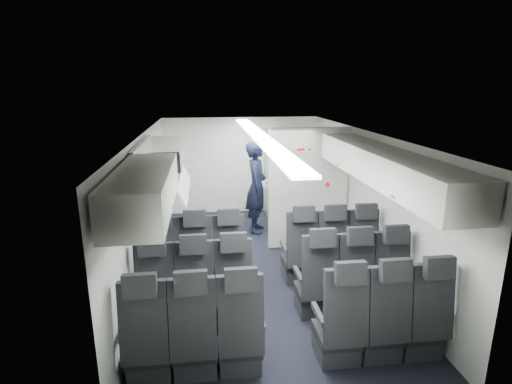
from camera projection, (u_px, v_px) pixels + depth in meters
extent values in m
cube|color=black|center=(259.00, 268.00, 6.40)|extent=(3.40, 6.00, 0.01)
cube|color=white|center=(260.00, 133.00, 5.84)|extent=(3.40, 6.00, 0.01)
cube|color=silver|center=(241.00, 165.00, 9.00)|extent=(3.40, 0.01, 2.15)
cube|color=silver|center=(310.00, 308.00, 3.25)|extent=(3.40, 0.01, 2.15)
cube|color=silver|center=(146.00, 208.00, 5.91)|extent=(0.01, 6.00, 2.15)
cube|color=silver|center=(365.00, 199.00, 6.34)|extent=(0.01, 6.00, 2.15)
cube|color=white|center=(260.00, 136.00, 5.85)|extent=(0.25, 5.52, 0.03)
cube|color=black|center=(166.00, 270.00, 5.73)|extent=(0.44, 0.46, 0.12)
cube|color=#2D2D33|center=(166.00, 280.00, 5.77)|extent=(0.42, 0.42, 0.22)
cube|color=black|center=(162.00, 247.00, 5.40)|extent=(0.44, 0.20, 0.80)
cube|color=black|center=(160.00, 220.00, 5.25)|extent=(0.30, 0.12, 0.23)
cube|color=#2D2D33|center=(148.00, 253.00, 5.60)|extent=(0.05, 0.40, 0.06)
cube|color=#2D2D33|center=(180.00, 252.00, 5.65)|extent=(0.05, 0.40, 0.06)
cube|color=black|center=(197.00, 268.00, 5.78)|extent=(0.44, 0.46, 0.12)
cube|color=#2D2D33|center=(198.00, 278.00, 5.82)|extent=(0.42, 0.42, 0.22)
cube|color=black|center=(196.00, 245.00, 5.45)|extent=(0.44, 0.20, 0.80)
cube|color=black|center=(195.00, 218.00, 5.30)|extent=(0.30, 0.12, 0.23)
cube|color=#2D2D33|center=(181.00, 252.00, 5.65)|extent=(0.05, 0.40, 0.06)
cube|color=#2D2D33|center=(212.00, 250.00, 5.71)|extent=(0.05, 0.40, 0.06)
cube|color=black|center=(228.00, 266.00, 5.84)|extent=(0.44, 0.46, 0.12)
cube|color=#2D2D33|center=(229.00, 276.00, 5.88)|extent=(0.42, 0.42, 0.22)
cube|color=black|center=(229.00, 243.00, 5.51)|extent=(0.44, 0.20, 0.80)
cube|color=black|center=(228.00, 217.00, 5.36)|extent=(0.30, 0.12, 0.23)
cube|color=#2D2D33|center=(213.00, 250.00, 5.71)|extent=(0.05, 0.40, 0.06)
cube|color=#2D2D33|center=(243.00, 248.00, 5.76)|extent=(0.05, 0.40, 0.06)
cube|color=black|center=(298.00, 262.00, 5.97)|extent=(0.44, 0.46, 0.12)
cube|color=#2D2D33|center=(297.00, 272.00, 6.01)|extent=(0.42, 0.42, 0.22)
cube|color=black|center=(302.00, 240.00, 5.64)|extent=(0.44, 0.20, 0.80)
cube|color=black|center=(304.00, 214.00, 5.49)|extent=(0.30, 0.12, 0.23)
cube|color=#2D2D33|center=(284.00, 246.00, 5.84)|extent=(0.05, 0.40, 0.06)
cube|color=#2D2D33|center=(313.00, 245.00, 5.89)|extent=(0.05, 0.40, 0.06)
cube|color=black|center=(327.00, 261.00, 6.02)|extent=(0.44, 0.46, 0.12)
cube|color=#2D2D33|center=(326.00, 270.00, 6.07)|extent=(0.42, 0.42, 0.22)
cube|color=black|center=(333.00, 238.00, 5.70)|extent=(0.44, 0.20, 0.80)
cube|color=black|center=(335.00, 213.00, 5.54)|extent=(0.30, 0.12, 0.23)
cube|color=#2D2D33|center=(314.00, 245.00, 5.89)|extent=(0.05, 0.40, 0.06)
cube|color=#2D2D33|center=(343.00, 243.00, 5.95)|extent=(0.05, 0.40, 0.06)
cube|color=black|center=(355.00, 259.00, 6.08)|extent=(0.44, 0.46, 0.12)
cube|color=#2D2D33|center=(355.00, 268.00, 6.12)|extent=(0.42, 0.42, 0.22)
cube|color=black|center=(363.00, 237.00, 5.75)|extent=(0.44, 0.20, 0.80)
cube|color=black|center=(366.00, 211.00, 5.60)|extent=(0.30, 0.12, 0.23)
cube|color=#2D2D33|center=(343.00, 243.00, 5.95)|extent=(0.05, 0.40, 0.06)
cube|color=#2D2D33|center=(371.00, 242.00, 6.01)|extent=(0.05, 0.40, 0.06)
cube|color=black|center=(159.00, 303.00, 4.86)|extent=(0.44, 0.46, 0.12)
cube|color=#2D2D33|center=(160.00, 314.00, 4.91)|extent=(0.42, 0.42, 0.22)
cube|color=black|center=(155.00, 277.00, 4.54)|extent=(0.44, 0.20, 0.80)
cube|color=black|center=(152.00, 246.00, 4.38)|extent=(0.30, 0.12, 0.23)
cube|color=#2D2D33|center=(139.00, 284.00, 4.73)|extent=(0.05, 0.40, 0.06)
cube|color=#2D2D33|center=(176.00, 282.00, 4.79)|extent=(0.05, 0.40, 0.06)
cube|color=black|center=(196.00, 300.00, 4.92)|extent=(0.44, 0.46, 0.12)
cube|color=#2D2D33|center=(197.00, 312.00, 4.96)|extent=(0.42, 0.42, 0.22)
cube|color=black|center=(195.00, 275.00, 4.59)|extent=(0.44, 0.20, 0.80)
cube|color=black|center=(193.00, 244.00, 4.44)|extent=(0.30, 0.12, 0.23)
cube|color=#2D2D33|center=(177.00, 282.00, 4.79)|extent=(0.05, 0.40, 0.06)
cube|color=#2D2D33|center=(214.00, 279.00, 4.85)|extent=(0.05, 0.40, 0.06)
cube|color=black|center=(233.00, 298.00, 4.98)|extent=(0.44, 0.46, 0.12)
cube|color=#2D2D33|center=(233.00, 309.00, 5.02)|extent=(0.42, 0.42, 0.22)
cube|color=black|center=(234.00, 273.00, 4.65)|extent=(0.44, 0.20, 0.80)
cube|color=black|center=(233.00, 242.00, 4.50)|extent=(0.30, 0.12, 0.23)
cube|color=#2D2D33|center=(215.00, 279.00, 4.85)|extent=(0.05, 0.40, 0.06)
cube|color=#2D2D33|center=(251.00, 277.00, 4.90)|extent=(0.05, 0.40, 0.06)
cube|color=black|center=(314.00, 292.00, 5.11)|extent=(0.44, 0.46, 0.12)
cube|color=#2D2D33|center=(313.00, 303.00, 5.15)|extent=(0.42, 0.42, 0.22)
cube|color=black|center=(320.00, 268.00, 4.78)|extent=(0.44, 0.20, 0.80)
cube|color=black|center=(323.00, 238.00, 4.63)|extent=(0.30, 0.12, 0.23)
cube|color=#2D2D33|center=(298.00, 274.00, 4.98)|extent=(0.05, 0.40, 0.06)
cube|color=#2D2D33|center=(332.00, 272.00, 5.03)|extent=(0.05, 0.40, 0.06)
cube|color=black|center=(348.00, 290.00, 5.16)|extent=(0.44, 0.46, 0.12)
cube|color=#2D2D33|center=(347.00, 301.00, 5.20)|extent=(0.42, 0.42, 0.22)
cube|color=black|center=(356.00, 265.00, 4.83)|extent=(0.44, 0.20, 0.80)
cube|color=black|center=(360.00, 236.00, 4.68)|extent=(0.30, 0.12, 0.23)
cube|color=#2D2D33|center=(333.00, 272.00, 5.03)|extent=(0.05, 0.40, 0.06)
cube|color=#2D2D33|center=(366.00, 270.00, 5.09)|extent=(0.05, 0.40, 0.06)
cube|color=black|center=(381.00, 288.00, 5.22)|extent=(0.44, 0.46, 0.12)
cube|color=#2D2D33|center=(380.00, 299.00, 5.26)|extent=(0.42, 0.42, 0.22)
cube|color=black|center=(391.00, 263.00, 4.89)|extent=(0.44, 0.20, 0.80)
cube|color=black|center=(396.00, 234.00, 4.74)|extent=(0.30, 0.12, 0.23)
cube|color=#2D2D33|center=(367.00, 270.00, 5.09)|extent=(0.05, 0.40, 0.06)
cube|color=#2D2D33|center=(400.00, 268.00, 5.14)|extent=(0.05, 0.40, 0.06)
cube|color=black|center=(150.00, 349.00, 4.00)|extent=(0.44, 0.46, 0.12)
cube|color=#2D2D33|center=(151.00, 363.00, 4.04)|extent=(0.42, 0.42, 0.22)
cube|color=black|center=(144.00, 323.00, 3.67)|extent=(0.44, 0.20, 0.80)
cube|color=black|center=(139.00, 286.00, 3.52)|extent=(0.30, 0.12, 0.23)
cube|color=#2D2D33|center=(124.00, 328.00, 3.87)|extent=(0.05, 0.40, 0.06)
cube|color=#2D2D33|center=(170.00, 325.00, 3.93)|extent=(0.05, 0.40, 0.06)
cube|color=black|center=(195.00, 346.00, 4.06)|extent=(0.44, 0.46, 0.12)
cube|color=#2D2D33|center=(196.00, 359.00, 4.10)|extent=(0.42, 0.42, 0.22)
cube|color=black|center=(193.00, 319.00, 3.73)|extent=(0.44, 0.20, 0.80)
cube|color=black|center=(191.00, 283.00, 3.58)|extent=(0.30, 0.12, 0.23)
cube|color=#2D2D33|center=(172.00, 325.00, 3.93)|extent=(0.05, 0.40, 0.06)
cube|color=#2D2D33|center=(216.00, 322.00, 3.98)|extent=(0.05, 0.40, 0.06)
cube|color=black|center=(239.00, 342.00, 4.11)|extent=(0.44, 0.46, 0.12)
cube|color=#2D2D33|center=(239.00, 356.00, 4.16)|extent=(0.42, 0.42, 0.22)
cube|color=black|center=(241.00, 315.00, 3.79)|extent=(0.44, 0.20, 0.80)
cube|color=black|center=(241.00, 280.00, 3.63)|extent=(0.30, 0.12, 0.23)
cube|color=#2D2D33|center=(217.00, 322.00, 3.99)|extent=(0.05, 0.40, 0.06)
cube|color=#2D2D33|center=(261.00, 318.00, 4.04)|extent=(0.05, 0.40, 0.06)
cube|color=black|center=(337.00, 334.00, 4.24)|extent=(0.44, 0.46, 0.12)
cube|color=#2D2D33|center=(336.00, 347.00, 4.29)|extent=(0.42, 0.42, 0.22)
cube|color=black|center=(346.00, 308.00, 3.92)|extent=(0.44, 0.20, 0.80)
cube|color=black|center=(350.00, 273.00, 3.76)|extent=(0.30, 0.12, 0.23)
cube|color=#2D2D33|center=(318.00, 314.00, 4.11)|extent=(0.05, 0.40, 0.06)
cube|color=#2D2D33|center=(359.00, 311.00, 4.17)|extent=(0.05, 0.40, 0.06)
cube|color=black|center=(377.00, 331.00, 4.30)|extent=(0.44, 0.46, 0.12)
cube|color=#2D2D33|center=(376.00, 344.00, 4.34)|extent=(0.42, 0.42, 0.22)
cube|color=black|center=(390.00, 305.00, 3.97)|extent=(0.44, 0.20, 0.80)
cube|color=black|center=(396.00, 270.00, 3.82)|extent=(0.30, 0.12, 0.23)
cube|color=#2D2D33|center=(360.00, 311.00, 4.17)|extent=(0.05, 0.40, 0.06)
cube|color=#2D2D33|center=(400.00, 308.00, 4.23)|extent=(0.05, 0.40, 0.06)
cube|color=black|center=(416.00, 328.00, 4.36)|extent=(0.44, 0.46, 0.12)
cube|color=#2D2D33|center=(415.00, 341.00, 4.40)|extent=(0.42, 0.42, 0.22)
cube|color=black|center=(432.00, 302.00, 4.03)|extent=(0.44, 0.20, 0.80)
cube|color=black|center=(439.00, 268.00, 3.88)|extent=(0.30, 0.12, 0.23)
cube|color=#2D2D33|center=(401.00, 308.00, 4.23)|extent=(0.05, 0.40, 0.06)
cube|color=#2D2D33|center=(439.00, 305.00, 4.28)|extent=(0.05, 0.40, 0.06)
cube|color=white|center=(144.00, 190.00, 3.83)|extent=(0.52, 1.80, 0.40)
cylinder|color=slate|center=(171.00, 205.00, 3.90)|extent=(0.04, 0.10, 0.04)
cube|color=#9E9E93|center=(163.00, 172.00, 5.56)|extent=(0.52, 1.70, 0.04)
cube|color=white|center=(142.00, 158.00, 5.47)|extent=(0.06, 1.70, 0.44)
cube|color=white|center=(155.00, 170.00, 4.71)|extent=(0.52, 0.04, 0.40)
cube|color=white|center=(167.00, 149.00, 6.30)|extent=(0.52, 0.04, 0.40)
cube|color=white|center=(181.00, 179.00, 5.62)|extent=(0.21, 1.61, 0.38)
cube|color=white|center=(418.00, 181.00, 4.18)|extent=(0.52, 1.80, 0.40)
cylinder|color=slate|center=(394.00, 197.00, 4.19)|extent=(0.04, 0.10, 0.04)
cube|color=white|center=(356.00, 154.00, 5.85)|extent=(0.52, 1.70, 0.40)
cylinder|color=slate|center=(339.00, 165.00, 5.86)|extent=(0.04, 0.10, 0.04)
cube|color=silver|center=(308.00, 188.00, 7.01)|extent=(1.40, 0.12, 2.13)
cube|color=white|center=(303.00, 149.00, 6.74)|extent=(0.24, 0.01, 0.10)
cube|color=red|center=(301.00, 150.00, 6.72)|extent=(0.13, 0.01, 0.04)
cube|color=red|center=(309.00, 149.00, 6.74)|extent=(0.05, 0.01, 0.03)
cylinder|color=white|center=(327.00, 185.00, 6.96)|extent=(0.11, 0.01, 0.11)
cylinder|color=red|center=(327.00, 185.00, 6.96)|extent=(0.09, 0.01, 0.09)
cube|color=#939399|center=(285.00, 172.00, 8.88)|extent=(0.85, 0.50, 1.90)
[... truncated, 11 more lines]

